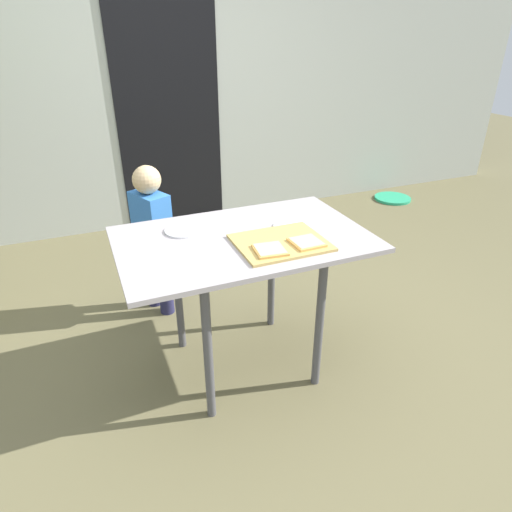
# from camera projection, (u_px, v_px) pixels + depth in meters

# --- Properties ---
(ground_plane) EXTENTS (16.00, 16.00, 0.00)m
(ground_plane) POSITION_uv_depth(u_px,v_px,m) (245.00, 362.00, 2.44)
(ground_plane) COLOR brown
(house_wall_back) EXTENTS (8.00, 0.20, 2.96)m
(house_wall_back) POSITION_uv_depth(u_px,v_px,m) (143.00, 51.00, 3.63)
(house_wall_back) COLOR #ADB2A8
(house_wall_back) RESTS_ON ground
(house_door) EXTENTS (0.90, 0.02, 2.00)m
(house_door) POSITION_uv_depth(u_px,v_px,m) (169.00, 112.00, 3.81)
(house_door) COLOR black
(house_door) RESTS_ON ground
(dining_table) EXTENTS (1.18, 0.75, 0.76)m
(dining_table) POSITION_uv_depth(u_px,v_px,m) (244.00, 253.00, 2.13)
(dining_table) COLOR #A59CA1
(dining_table) RESTS_ON ground
(cutting_board) EXTENTS (0.41, 0.34, 0.01)m
(cutting_board) POSITION_uv_depth(u_px,v_px,m) (280.00, 243.00, 2.02)
(cutting_board) COLOR tan
(cutting_board) RESTS_ON dining_table
(pizza_slice_near_left) EXTENTS (0.15, 0.15, 0.01)m
(pizza_slice_near_left) POSITION_uv_depth(u_px,v_px,m) (270.00, 250.00, 1.92)
(pizza_slice_near_left) COLOR #E0A453
(pizza_slice_near_left) RESTS_ON cutting_board
(pizza_slice_near_right) EXTENTS (0.14, 0.14, 0.01)m
(pizza_slice_near_right) POSITION_uv_depth(u_px,v_px,m) (307.00, 242.00, 1.99)
(pizza_slice_near_right) COLOR #E0A453
(pizza_slice_near_right) RESTS_ON cutting_board
(plate_white_left) EXTENTS (0.18, 0.18, 0.01)m
(plate_white_left) POSITION_uv_depth(u_px,v_px,m) (184.00, 230.00, 2.15)
(plate_white_left) COLOR white
(plate_white_left) RESTS_ON dining_table
(plate_white_right) EXTENTS (0.18, 0.18, 0.01)m
(plate_white_right) POSITION_uv_depth(u_px,v_px,m) (292.00, 226.00, 2.19)
(plate_white_right) COLOR white
(plate_white_right) RESTS_ON dining_table
(child_left) EXTENTS (0.22, 0.28, 0.96)m
(child_left) POSITION_uv_depth(u_px,v_px,m) (153.00, 233.00, 2.67)
(child_left) COLOR #262549
(child_left) RESTS_ON ground
(garden_hose_coil) EXTENTS (0.38, 0.38, 0.03)m
(garden_hose_coil) POSITION_uv_depth(u_px,v_px,m) (393.00, 198.00, 4.77)
(garden_hose_coil) COLOR #29A773
(garden_hose_coil) RESTS_ON ground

